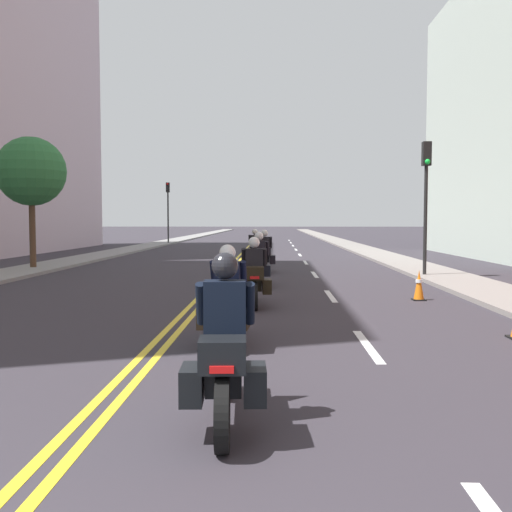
{
  "coord_description": "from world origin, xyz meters",
  "views": [
    {
      "loc": [
        1.8,
        -1.1,
        1.96
      ],
      "look_at": [
        1.33,
        14.09,
        1.03
      ],
      "focal_mm": 41.17,
      "sensor_mm": 36.0,
      "label": 1
    }
  ],
  "objects": [
    {
      "name": "ground_plane",
      "position": [
        0.0,
        48.0,
        0.0
      ],
      "size": [
        264.0,
        264.0,
        0.0
      ],
      "primitive_type": "plane",
      "color": "#312C34"
    },
    {
      "name": "sidewalk_left",
      "position": [
        -7.57,
        48.0,
        0.06
      ],
      "size": [
        2.1,
        144.0,
        0.12
      ],
      "primitive_type": "cube",
      "color": "gray",
      "rests_on": "ground"
    },
    {
      "name": "sidewalk_right",
      "position": [
        7.57,
        48.0,
        0.06
      ],
      "size": [
        2.1,
        144.0,
        0.12
      ],
      "primitive_type": "cube",
      "color": "gray",
      "rests_on": "ground"
    },
    {
      "name": "centreline_yellow_inner",
      "position": [
        -0.12,
        48.0,
        0.0
      ],
      "size": [
        0.12,
        132.0,
        0.01
      ],
      "primitive_type": "cube",
      "color": "yellow",
      "rests_on": "ground"
    },
    {
      "name": "centreline_yellow_outer",
      "position": [
        0.12,
        48.0,
        0.0
      ],
      "size": [
        0.12,
        132.0,
        0.01
      ],
      "primitive_type": "cube",
      "color": "yellow",
      "rests_on": "ground"
    },
    {
      "name": "lane_dashes_white",
      "position": [
        3.26,
        29.0,
        0.0
      ],
      "size": [
        0.14,
        56.4,
        0.01
      ],
      "color": "silver",
      "rests_on": "ground"
    },
    {
      "name": "motorcycle_0",
      "position": [
        1.33,
        4.39,
        0.66
      ],
      "size": [
        0.78,
        2.21,
        1.65
      ],
      "rotation": [
        0.0,
        0.0,
        0.05
      ],
      "color": "black",
      "rests_on": "ground"
    },
    {
      "name": "motorcycle_1",
      "position": [
        1.06,
        7.95,
        0.64
      ],
      "size": [
        0.79,
        2.18,
        1.58
      ],
      "rotation": [
        0.0,
        0.0,
        -0.06
      ],
      "color": "black",
      "rests_on": "ground"
    },
    {
      "name": "motorcycle_2",
      "position": [
        1.34,
        12.2,
        0.64
      ],
      "size": [
        0.78,
        2.24,
        1.58
      ],
      "rotation": [
        0.0,
        0.0,
        0.05
      ],
      "color": "black",
      "rests_on": "ground"
    },
    {
      "name": "motorcycle_3",
      "position": [
        1.34,
        16.31,
        0.65
      ],
      "size": [
        0.78,
        2.18,
        1.62
      ],
      "rotation": [
        0.0,
        0.0,
        -0.05
      ],
      "color": "black",
      "rests_on": "ground"
    },
    {
      "name": "motorcycle_4",
      "position": [
        1.44,
        20.93,
        0.65
      ],
      "size": [
        0.78,
        2.1,
        1.61
      ],
      "rotation": [
        0.0,
        0.0,
        0.05
      ],
      "color": "black",
      "rests_on": "ground"
    },
    {
      "name": "motorcycle_5",
      "position": [
        0.96,
        24.63,
        0.64
      ],
      "size": [
        0.76,
        2.13,
        1.58
      ],
      "rotation": [
        0.0,
        0.0,
        0.0
      ],
      "color": "black",
      "rests_on": "ground"
    },
    {
      "name": "traffic_cone_1",
      "position": [
        5.35,
        13.28,
        0.37
      ],
      "size": [
        0.31,
        0.31,
        0.75
      ],
      "color": "black",
      "rests_on": "ground"
    },
    {
      "name": "traffic_light_near",
      "position": [
        6.92,
        18.92,
        3.16
      ],
      "size": [
        0.28,
        0.38,
        4.59
      ],
      "color": "black",
      "rests_on": "ground"
    },
    {
      "name": "traffic_light_far",
      "position": [
        -6.92,
        46.95,
        3.47
      ],
      "size": [
        0.28,
        0.38,
        5.05
      ],
      "color": "black",
      "rests_on": "ground"
    },
    {
      "name": "street_tree_0",
      "position": [
        -7.67,
        21.59,
        3.84
      ],
      "size": [
        2.68,
        2.68,
        5.2
      ],
      "color": "#4F3725",
      "rests_on": "ground"
    }
  ]
}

